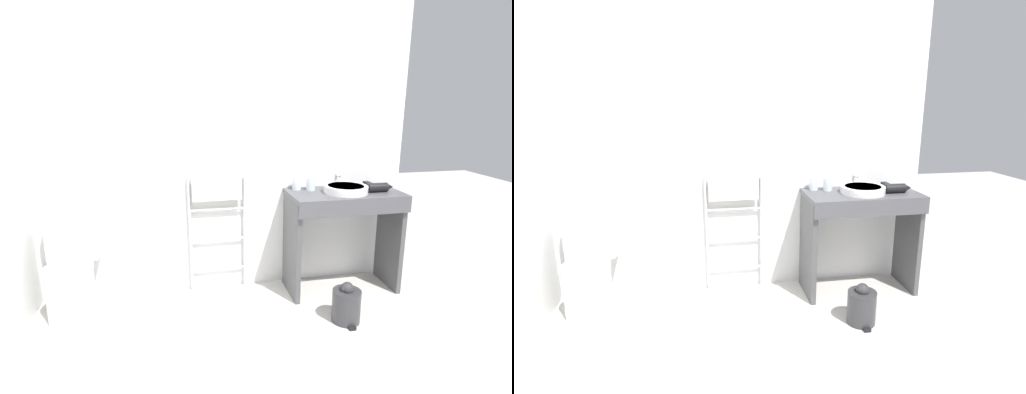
% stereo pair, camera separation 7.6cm
% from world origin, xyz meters
% --- Properties ---
extents(wall_back, '(3.24, 0.12, 2.59)m').
position_xyz_m(wall_back, '(0.00, 1.58, 1.29)').
color(wall_back, white).
rests_on(wall_back, ground_plane).
extents(toilet, '(0.37, 0.49, 0.83)m').
position_xyz_m(toilet, '(-1.18, 1.24, 0.35)').
color(toilet, white).
rests_on(toilet, ground_plane).
extents(towel_radiator, '(0.49, 0.06, 1.03)m').
position_xyz_m(towel_radiator, '(-0.05, 1.47, 0.76)').
color(towel_radiator, silver).
rests_on(towel_radiator, ground_plane).
extents(vanity_counter, '(0.94, 0.49, 0.87)m').
position_xyz_m(vanity_counter, '(0.99, 1.26, 0.59)').
color(vanity_counter, '#4C4C51').
rests_on(vanity_counter, ground_plane).
extents(sink_basin, '(0.36, 0.36, 0.06)m').
position_xyz_m(sink_basin, '(0.99, 1.25, 0.91)').
color(sink_basin, white).
rests_on(sink_basin, vanity_counter).
extents(faucet, '(0.02, 0.10, 0.12)m').
position_xyz_m(faucet, '(0.99, 1.45, 0.95)').
color(faucet, silver).
rests_on(faucet, vanity_counter).
extents(cup_near_wall, '(0.08, 0.08, 0.10)m').
position_xyz_m(cup_near_wall, '(0.62, 1.44, 0.93)').
color(cup_near_wall, silver).
rests_on(cup_near_wall, vanity_counter).
extents(cup_near_edge, '(0.07, 0.07, 0.11)m').
position_xyz_m(cup_near_edge, '(0.73, 1.39, 0.93)').
color(cup_near_edge, silver).
rests_on(cup_near_edge, vanity_counter).
extents(hair_dryer, '(0.23, 0.18, 0.08)m').
position_xyz_m(hair_dryer, '(1.27, 1.24, 0.91)').
color(hair_dryer, black).
rests_on(hair_dryer, vanity_counter).
extents(trash_bin, '(0.21, 0.25, 0.32)m').
position_xyz_m(trash_bin, '(0.82, 0.77, 0.13)').
color(trash_bin, '#333335').
rests_on(trash_bin, ground_plane).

